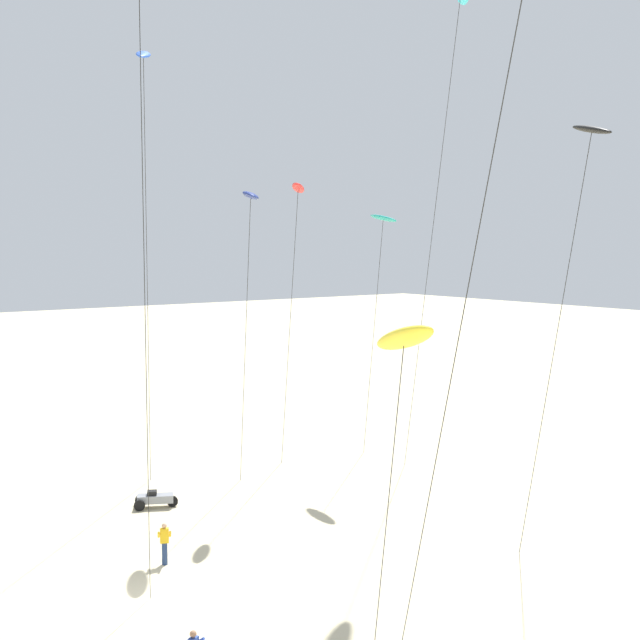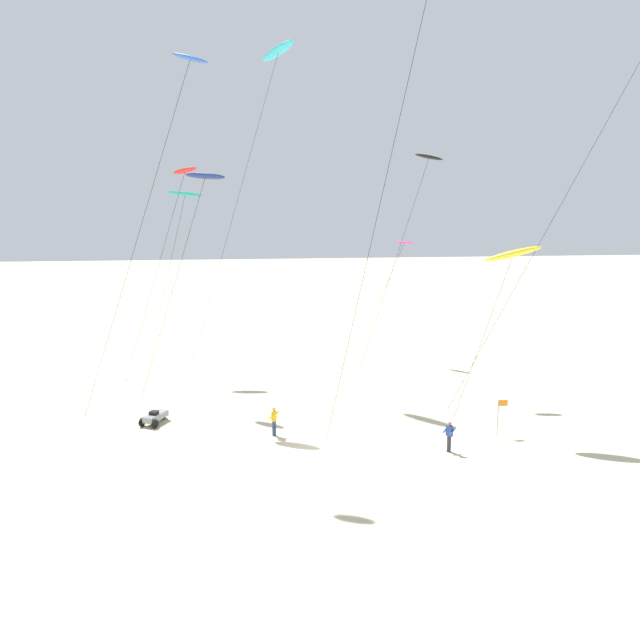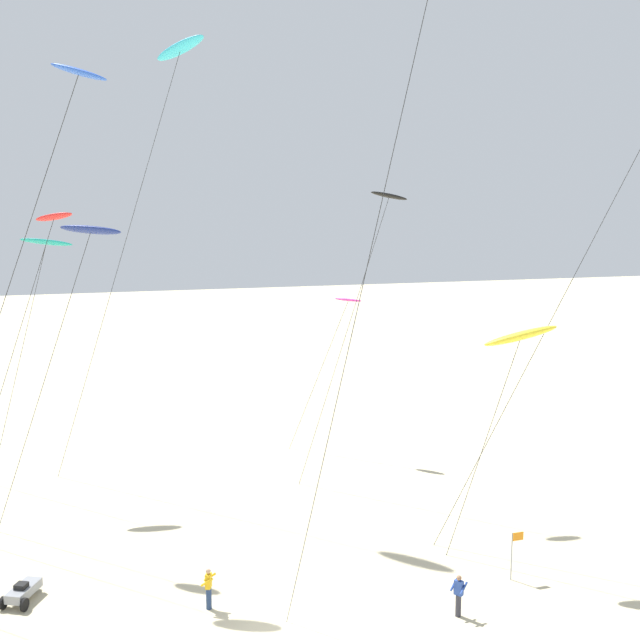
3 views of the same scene
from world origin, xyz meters
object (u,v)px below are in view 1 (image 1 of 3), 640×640
kite_black (590,140)px  kite_teal (383,221)px  kite_yellow (404,339)px  kite_flyer_nearest (164,542)px  kite_blue (144,66)px  beach_buggy (154,499)px  kite_navy (251,198)px  kite_red (298,193)px

kite_black → kite_teal: (-17.64, 5.99, -2.32)m
kite_yellow → kite_flyer_nearest: size_ratio=6.53×
kite_black → kite_blue: (-16.03, -8.73, 3.94)m
kite_teal → beach_buggy: bearing=-95.1°
kite_navy → kite_flyer_nearest: kite_navy is taller
kite_flyer_nearest → kite_yellow: bearing=0.2°
kite_red → kite_blue: bearing=-82.7°
kite_yellow → kite_flyer_nearest: 16.63m
kite_blue → kite_navy: 7.34m
kite_teal → beach_buggy: size_ratio=6.88×
kite_red → kite_flyer_nearest: size_ratio=9.38×
kite_black → kite_teal: 18.77m
kite_teal → kite_flyer_nearest: (5.80, -16.18, -12.88)m
kite_yellow → kite_navy: size_ratio=0.72×
kite_black → kite_navy: 16.09m
beach_buggy → kite_black: bearing=21.1°
kite_black → kite_blue: kite_blue is taller
kite_yellow → kite_blue: (-18.00, 1.40, 9.86)m
kite_navy → kite_flyer_nearest: size_ratio=9.06×
kite_black → kite_teal: bearing=161.2°
kite_yellow → kite_teal: bearing=140.6°
kite_blue → kite_yellow: bearing=-4.5°
kite_red → kite_navy: kite_red is taller
kite_black → beach_buggy: kite_black is taller
kite_blue → kite_flyer_nearest: 19.66m
kite_blue → kite_black: bearing=28.6°
kite_flyer_nearest → kite_navy: bearing=120.2°
kite_black → kite_teal: size_ratio=1.17×
kite_black → kite_yellow: 11.90m
beach_buggy → kite_navy: bearing=47.2°
kite_yellow → kite_navy: (-17.54, 6.37, 4.48)m
kite_blue → beach_buggy: size_ratio=10.07×
kite_yellow → kite_teal: kite_teal is taller
kite_teal → kite_navy: (2.06, -9.75, 0.88)m
kite_flyer_nearest → beach_buggy: kite_flyer_nearest is taller
kite_yellow → kite_red: (-19.11, 10.12, 4.88)m
kite_black → kite_yellow: (1.96, -10.13, -5.92)m
kite_blue → beach_buggy: (-2.78, 1.47, -19.61)m
kite_black → kite_yellow: bearing=-79.0°
kite_navy → kite_teal: bearing=101.9°
kite_flyer_nearest → kite_teal: bearing=109.7°
kite_yellow → kite_teal: 25.63m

